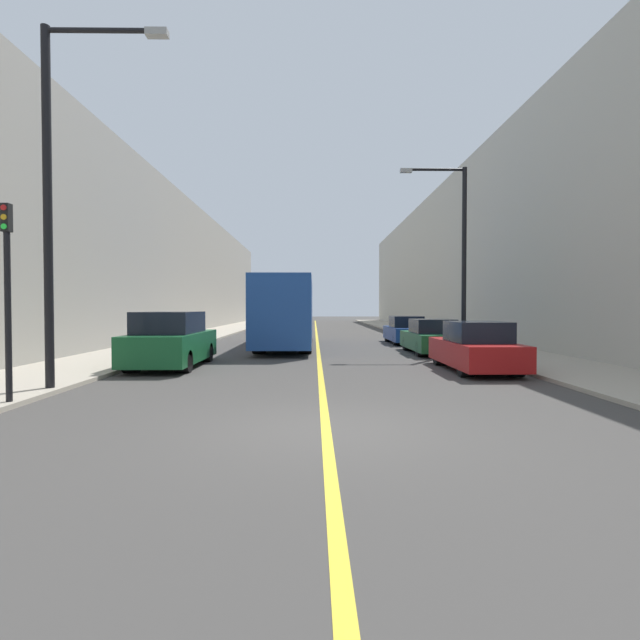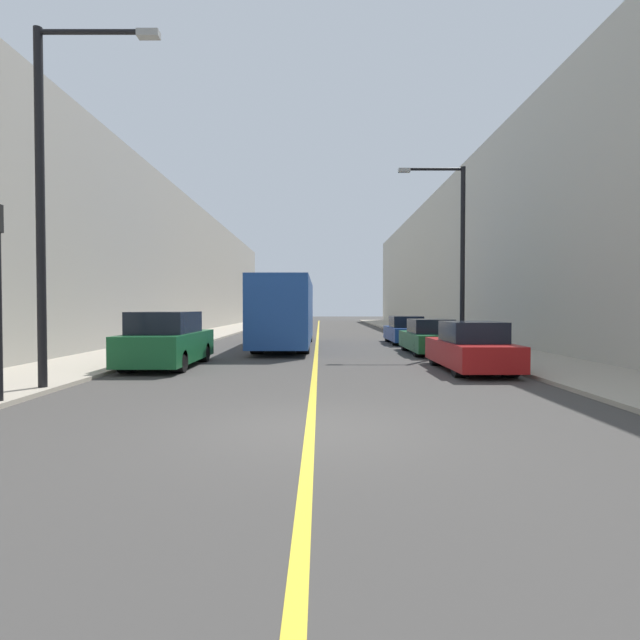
{
  "view_description": "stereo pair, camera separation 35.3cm",
  "coord_description": "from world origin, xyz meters",
  "px_view_note": "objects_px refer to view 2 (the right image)",
  "views": [
    {
      "loc": [
        -0.19,
        -7.9,
        1.96
      ],
      "look_at": [
        0.07,
        13.69,
        1.41
      ],
      "focal_mm": 28.0,
      "sensor_mm": 36.0,
      "label": 1
    },
    {
      "loc": [
        0.16,
        -7.9,
        1.96
      ],
      "look_at": [
        0.07,
        13.69,
        1.41
      ],
      "focal_mm": 28.0,
      "sensor_mm": 36.0,
      "label": 2
    }
  ],
  "objects_px": {
    "car_right_mid": "(431,338)",
    "street_lamp_right": "(459,246)",
    "car_right_far": "(407,331)",
    "street_lamp_left": "(53,184)",
    "traffic_light": "(1,294)",
    "car_right_near": "(473,349)",
    "bus": "(288,311)",
    "parked_suv_left": "(169,341)"
  },
  "relations": [
    {
      "from": "car_right_near",
      "to": "street_lamp_right",
      "type": "xyz_separation_m",
      "value": [
        1.23,
        6.14,
        3.92
      ]
    },
    {
      "from": "bus",
      "to": "car_right_near",
      "type": "distance_m",
      "value": 11.35
    },
    {
      "from": "parked_suv_left",
      "to": "street_lamp_right",
      "type": "xyz_separation_m",
      "value": [
        10.88,
        5.06,
        3.76
      ]
    },
    {
      "from": "bus",
      "to": "car_right_far",
      "type": "bearing_deg",
      "value": 19.87
    },
    {
      "from": "car_right_far",
      "to": "street_lamp_left",
      "type": "height_order",
      "value": "street_lamp_left"
    },
    {
      "from": "car_right_mid",
      "to": "car_right_far",
      "type": "distance_m",
      "value": 5.87
    },
    {
      "from": "street_lamp_left",
      "to": "traffic_light",
      "type": "relative_size",
      "value": 2.13
    },
    {
      "from": "car_right_near",
      "to": "street_lamp_left",
      "type": "bearing_deg",
      "value": -160.82
    },
    {
      "from": "parked_suv_left",
      "to": "street_lamp_left",
      "type": "relative_size",
      "value": 0.6
    },
    {
      "from": "street_lamp_right",
      "to": "bus",
      "type": "bearing_deg",
      "value": 156.82
    },
    {
      "from": "parked_suv_left",
      "to": "car_right_far",
      "type": "relative_size",
      "value": 1.08
    },
    {
      "from": "car_right_far",
      "to": "traffic_light",
      "type": "relative_size",
      "value": 1.17
    },
    {
      "from": "parked_suv_left",
      "to": "traffic_light",
      "type": "xyz_separation_m",
      "value": [
        -1.31,
        -6.54,
        1.38
      ]
    },
    {
      "from": "street_lamp_right",
      "to": "traffic_light",
      "type": "relative_size",
      "value": 2.03
    },
    {
      "from": "bus",
      "to": "street_lamp_right",
      "type": "xyz_separation_m",
      "value": [
        7.55,
        -3.23,
        2.85
      ]
    },
    {
      "from": "car_right_near",
      "to": "bus",
      "type": "bearing_deg",
      "value": 123.98
    },
    {
      "from": "street_lamp_left",
      "to": "traffic_light",
      "type": "xyz_separation_m",
      "value": [
        -0.14,
        -1.7,
        -2.57
      ]
    },
    {
      "from": "parked_suv_left",
      "to": "street_lamp_left",
      "type": "height_order",
      "value": "street_lamp_left"
    },
    {
      "from": "parked_suv_left",
      "to": "car_right_near",
      "type": "distance_m",
      "value": 9.71
    },
    {
      "from": "street_lamp_right",
      "to": "car_right_mid",
      "type": "bearing_deg",
      "value": -163.59
    },
    {
      "from": "car_right_near",
      "to": "street_lamp_left",
      "type": "relative_size",
      "value": 0.56
    },
    {
      "from": "street_lamp_left",
      "to": "bus",
      "type": "bearing_deg",
      "value": 71.09
    },
    {
      "from": "parked_suv_left",
      "to": "car_right_far",
      "type": "distance_m",
      "value": 14.31
    },
    {
      "from": "car_right_near",
      "to": "car_right_mid",
      "type": "height_order",
      "value": "car_right_near"
    },
    {
      "from": "car_right_far",
      "to": "street_lamp_right",
      "type": "distance_m",
      "value": 6.88
    },
    {
      "from": "parked_suv_left",
      "to": "traffic_light",
      "type": "distance_m",
      "value": 6.81
    },
    {
      "from": "bus",
      "to": "street_lamp_right",
      "type": "relative_size",
      "value": 1.48
    },
    {
      "from": "street_lamp_left",
      "to": "street_lamp_right",
      "type": "bearing_deg",
      "value": 39.42
    },
    {
      "from": "traffic_light",
      "to": "parked_suv_left",
      "type": "bearing_deg",
      "value": 78.7
    },
    {
      "from": "car_right_far",
      "to": "street_lamp_right",
      "type": "bearing_deg",
      "value": -77.24
    },
    {
      "from": "car_right_mid",
      "to": "traffic_light",
      "type": "xyz_separation_m",
      "value": [
        -10.96,
        -11.24,
        1.56
      ]
    },
    {
      "from": "parked_suv_left",
      "to": "car_right_mid",
      "type": "distance_m",
      "value": 10.74
    },
    {
      "from": "car_right_far",
      "to": "traffic_light",
      "type": "bearing_deg",
      "value": -122.6
    },
    {
      "from": "bus",
      "to": "traffic_light",
      "type": "height_order",
      "value": "traffic_light"
    },
    {
      "from": "car_right_near",
      "to": "street_lamp_left",
      "type": "distance_m",
      "value": 12.17
    },
    {
      "from": "bus",
      "to": "car_right_near",
      "type": "height_order",
      "value": "bus"
    },
    {
      "from": "parked_suv_left",
      "to": "car_right_far",
      "type": "bearing_deg",
      "value": 47.65
    },
    {
      "from": "bus",
      "to": "street_lamp_left",
      "type": "distance_m",
      "value": 14.21
    },
    {
      "from": "parked_suv_left",
      "to": "street_lamp_left",
      "type": "xyz_separation_m",
      "value": [
        -1.16,
        -4.84,
        3.95
      ]
    },
    {
      "from": "car_right_mid",
      "to": "street_lamp_right",
      "type": "distance_m",
      "value": 4.14
    },
    {
      "from": "car_right_mid",
      "to": "car_right_far",
      "type": "relative_size",
      "value": 1.04
    },
    {
      "from": "car_right_mid",
      "to": "car_right_far",
      "type": "xyz_separation_m",
      "value": [
        -0.01,
        5.87,
        0.01
      ]
    }
  ]
}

